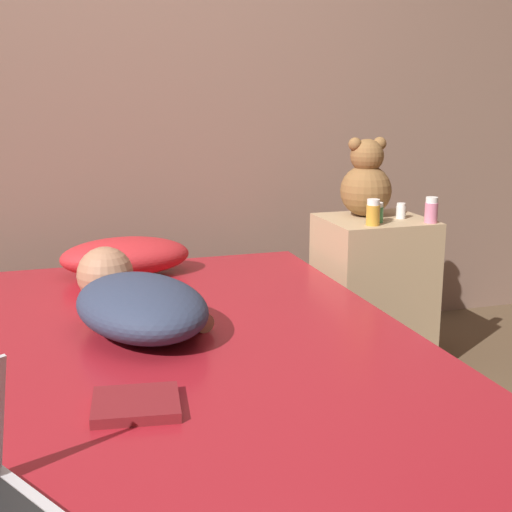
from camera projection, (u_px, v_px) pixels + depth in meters
name	position (u px, v px, depth m)	size (l,w,h in m)	color
ground_plane	(164.00, 497.00, 2.07)	(12.00, 12.00, 0.00)	brown
wall_back	(98.00, 52.00, 2.99)	(8.00, 0.06, 2.60)	#846656
bed	(162.00, 426.00, 2.02)	(1.53, 2.08, 0.46)	#2D2319
nightstand	(373.00, 292.00, 3.00)	(0.42, 0.39, 0.63)	tan
pillow	(125.00, 256.00, 2.73)	(0.49, 0.29, 0.14)	red
person_lying	(135.00, 300.00, 2.13)	(0.46, 0.74, 0.19)	#2D3851
teddy_bear	(366.00, 182.00, 2.95)	(0.21, 0.21, 0.33)	brown
bottle_green	(378.00, 213.00, 2.83)	(0.05, 0.05, 0.08)	#3D8E4C
bottle_pink	(431.00, 210.00, 2.83)	(0.05, 0.05, 0.10)	pink
bottle_amber	(373.00, 213.00, 2.77)	(0.05, 0.05, 0.10)	gold
bottle_white	(401.00, 211.00, 2.92)	(0.04, 0.04, 0.06)	white
book	(136.00, 404.00, 1.60)	(0.22, 0.20, 0.02)	maroon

